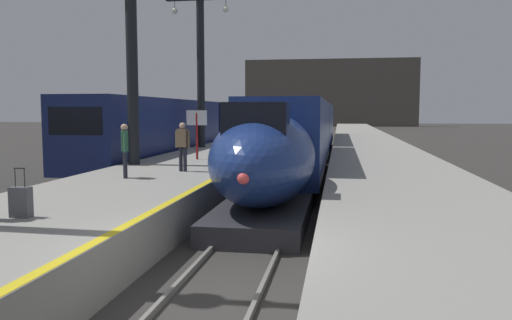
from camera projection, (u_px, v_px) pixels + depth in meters
ground_plane at (206, 309)px, 8.14m from camera, size 260.00×260.00×0.00m
platform_left at (243, 152)px, 33.06m from camera, size 4.80×110.00×1.05m
platform_right at (372, 153)px, 31.76m from camera, size 4.80×110.00×1.05m
platform_left_safety_stripe at (279, 144)px, 32.64m from camera, size 0.20×107.80×0.01m
rail_main_left at (298, 156)px, 35.28m from camera, size 0.08×110.00×0.12m
rail_main_right at (320, 156)px, 35.04m from camera, size 0.08×110.00×0.12m
rail_secondary_left at (185, 154)px, 36.57m from camera, size 0.08×110.00×0.12m
rail_secondary_right at (205, 155)px, 36.33m from camera, size 0.08×110.00×0.12m
highspeed_train_main at (303, 132)px, 29.17m from camera, size 2.92×37.91×3.60m
regional_train_adjacent at (200, 125)px, 37.80m from camera, size 2.85×36.60×3.80m
station_column_mid at (131, 16)px, 19.61m from camera, size 4.00×0.68×9.51m
station_column_far at (201, 55)px, 29.44m from camera, size 4.00×0.68×8.77m
passenger_mid_platform at (125, 146)px, 15.94m from camera, size 0.35×0.53×1.69m
passenger_far_waiting at (183, 143)px, 17.70m from camera, size 0.56×0.30×1.69m
rolling_suitcase at (21, 202)px, 10.06m from camera, size 0.40×0.22×0.98m
departure_info_board at (197, 125)px, 22.16m from camera, size 0.90×0.10×2.12m
terminus_back_wall at (330, 93)px, 107.70m from camera, size 36.00×2.00×14.00m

